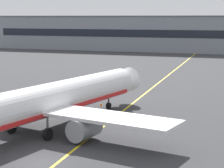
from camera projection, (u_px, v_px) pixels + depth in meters
ground_plane at (40, 163)px, 37.70m from camera, size 400.00×400.00×0.00m
taxiway_centreline at (136, 101)px, 65.62m from camera, size 8.90×179.81×0.01m
airliner_foreground at (40, 103)px, 47.12m from camera, size 32.31×41.21×11.65m
safety_cone_by_nose_gear at (101, 104)px, 62.11m from camera, size 0.44×0.44×0.55m
terminal_building at (191, 34)px, 155.50m from camera, size 159.95×12.40×13.42m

